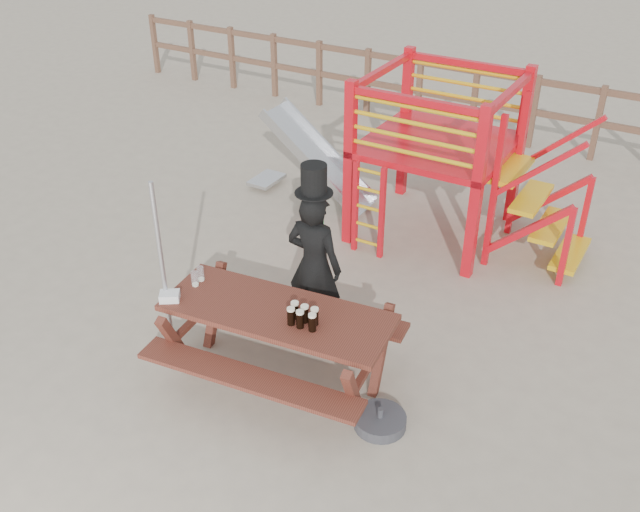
# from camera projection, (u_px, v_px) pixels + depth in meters

# --- Properties ---
(ground) EXTENTS (60.00, 60.00, 0.00)m
(ground) POSITION_uv_depth(u_px,v_px,m) (264.00, 383.00, 6.83)
(ground) COLOR tan
(ground) RESTS_ON ground
(back_fence) EXTENTS (15.09, 0.09, 1.20)m
(back_fence) POSITION_uv_depth(u_px,v_px,m) (504.00, 99.00, 11.59)
(back_fence) COLOR brown
(back_fence) RESTS_ON ground
(playground_fort) EXTENTS (4.71, 1.84, 2.10)m
(playground_fort) POSITION_uv_depth(u_px,v_px,m) (431.00, 154.00, 8.85)
(playground_fort) COLOR red
(playground_fort) RESTS_ON ground
(picnic_table) EXTENTS (2.27, 1.69, 0.82)m
(picnic_table) POSITION_uv_depth(u_px,v_px,m) (278.00, 336.00, 6.62)
(picnic_table) COLOR maroon
(picnic_table) RESTS_ON ground
(man_with_hat) EXTENTS (0.60, 0.40, 1.92)m
(man_with_hat) POSITION_uv_depth(u_px,v_px,m) (314.00, 262.00, 7.08)
(man_with_hat) COLOR black
(man_with_hat) RESTS_ON ground
(metal_pole) EXTENTS (0.04, 0.04, 2.00)m
(metal_pole) POSITION_uv_depth(u_px,v_px,m) (164.00, 280.00, 6.55)
(metal_pole) COLOR #B2B2B7
(metal_pole) RESTS_ON ground
(parasol_base) EXTENTS (0.47, 0.47, 0.20)m
(parasol_base) POSITION_uv_depth(u_px,v_px,m) (380.00, 421.00, 6.33)
(parasol_base) COLOR #36363B
(parasol_base) RESTS_ON ground
(paper_bag) EXTENTS (0.23, 0.22, 0.08)m
(paper_bag) POSITION_uv_depth(u_px,v_px,m) (170.00, 296.00, 6.57)
(paper_bag) COLOR white
(paper_bag) RESTS_ON picnic_table
(stout_pints) EXTENTS (0.30, 0.17, 0.17)m
(stout_pints) POSITION_uv_depth(u_px,v_px,m) (303.00, 316.00, 6.23)
(stout_pints) COLOR black
(stout_pints) RESTS_ON picnic_table
(empty_glasses) EXTENTS (0.08, 0.17, 0.15)m
(empty_glasses) POSITION_uv_depth(u_px,v_px,m) (198.00, 277.00, 6.80)
(empty_glasses) COLOR silver
(empty_glasses) RESTS_ON picnic_table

